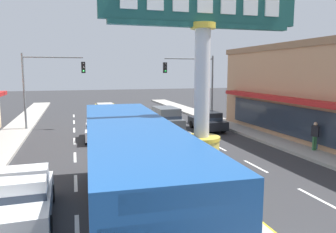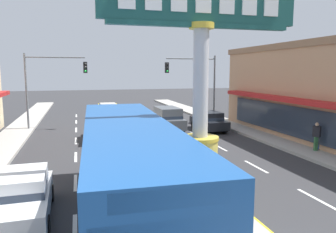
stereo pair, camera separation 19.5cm
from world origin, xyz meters
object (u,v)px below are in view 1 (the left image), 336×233
object	(u,v)px
traffic_light_left_side	(47,78)
traffic_light_right_side	(195,77)
sedan_far_right_lane	(98,129)
pedestrian_far_side	(319,134)
suv_mid_left_lane	(166,118)
bus_near_right_lane	(130,167)
sedan_far_left_oncoming	(23,197)
sedan_near_left_lane	(207,121)
pedestrian_near_kerb	(315,134)
district_sign	(202,94)

from	to	relation	value
traffic_light_left_side	traffic_light_right_side	size ratio (longest dim) A/B	1.00
sedan_far_right_lane	pedestrian_far_side	world-z (taller)	pedestrian_far_side
suv_mid_left_lane	pedestrian_far_side	world-z (taller)	suv_mid_left_lane
bus_near_right_lane	sedan_far_right_lane	xyz separation A→B (m)	(0.00, 13.34, -1.08)
sedan_far_left_oncoming	bus_near_right_lane	bearing A→B (deg)	-21.54
bus_near_right_lane	sedan_near_left_lane	bearing A→B (deg)	58.82
sedan_far_right_lane	sedan_far_left_oncoming	bearing A→B (deg)	-105.36
sedan_far_right_lane	pedestrian_far_side	xyz separation A→B (m)	(12.37, -7.21, 0.31)
sedan_far_right_lane	pedestrian_near_kerb	distance (m)	14.05
suv_mid_left_lane	sedan_far_left_oncoming	world-z (taller)	suv_mid_left_lane
district_sign	pedestrian_far_side	distance (m)	11.28
sedan_far_right_lane	sedan_near_left_lane	distance (m)	8.89
traffic_light_right_side	sedan_far_left_oncoming	world-z (taller)	traffic_light_right_side
suv_mid_left_lane	sedan_far_left_oncoming	bearing A→B (deg)	-121.98
district_sign	pedestrian_near_kerb	bearing A→B (deg)	27.99
sedan_near_left_lane	pedestrian_near_kerb	world-z (taller)	pedestrian_near_kerb
sedan_far_right_lane	pedestrian_far_side	bearing A→B (deg)	-30.24
pedestrian_far_side	sedan_far_left_oncoming	bearing A→B (deg)	-162.91
sedan_far_right_lane	bus_near_right_lane	bearing A→B (deg)	-90.02
district_sign	suv_mid_left_lane	size ratio (longest dim) A/B	1.69
traffic_light_left_side	sedan_far_left_oncoming	bearing A→B (deg)	-89.04
traffic_light_right_side	pedestrian_far_side	distance (m)	12.96
traffic_light_right_side	suv_mid_left_lane	xyz separation A→B (m)	(-3.58, -2.84, -3.26)
pedestrian_far_side	sedan_far_right_lane	bearing A→B (deg)	149.76
sedan_far_left_oncoming	pedestrian_far_side	world-z (taller)	pedestrian_far_side
sedan_far_right_lane	traffic_light_right_side	bearing A→B (deg)	28.43
traffic_light_right_side	sedan_far_right_lane	distance (m)	10.90
bus_near_right_lane	pedestrian_far_side	size ratio (longest dim) A/B	6.99
traffic_light_left_side	bus_near_right_lane	distance (m)	18.80
sedan_far_right_lane	suv_mid_left_lane	xyz separation A→B (m)	(5.50, 2.08, 0.20)
traffic_light_right_side	suv_mid_left_lane	bearing A→B (deg)	-141.57
traffic_light_left_side	pedestrian_far_side	distance (m)	20.33
sedan_far_left_oncoming	pedestrian_near_kerb	xyz separation A→B (m)	(15.20, 4.57, 0.33)
bus_near_right_lane	sedan_far_left_oncoming	distance (m)	3.71
traffic_light_left_side	sedan_far_right_lane	xyz separation A→B (m)	(3.59, -4.97, -3.46)
sedan_near_left_lane	sedan_far_left_oncoming	size ratio (longest dim) A/B	0.99
district_sign	traffic_light_right_side	world-z (taller)	district_sign
traffic_light_left_side	sedan_far_left_oncoming	world-z (taller)	traffic_light_left_side
pedestrian_near_kerb	district_sign	bearing A→B (deg)	-152.01
sedan_far_right_lane	pedestrian_near_kerb	size ratio (longest dim) A/B	2.64
traffic_light_left_side	sedan_near_left_lane	distance (m)	13.40
traffic_light_left_side	pedestrian_far_side	size ratio (longest dim) A/B	3.84
district_sign	pedestrian_near_kerb	distance (m)	10.75
traffic_light_right_side	pedestrian_far_side	bearing A→B (deg)	-74.85
traffic_light_left_side	sedan_near_left_lane	size ratio (longest dim) A/B	1.43
sedan_far_left_oncoming	sedan_far_right_lane	bearing A→B (deg)	74.64
district_sign	sedan_far_left_oncoming	world-z (taller)	district_sign
traffic_light_left_side	sedan_far_right_lane	distance (m)	7.04
bus_near_right_lane	sedan_far_right_lane	bearing A→B (deg)	89.98
pedestrian_far_side	district_sign	bearing A→B (deg)	-152.02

